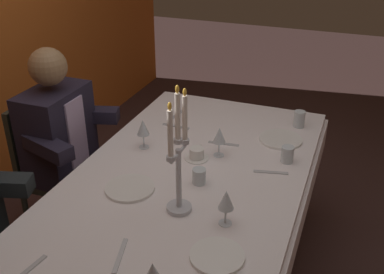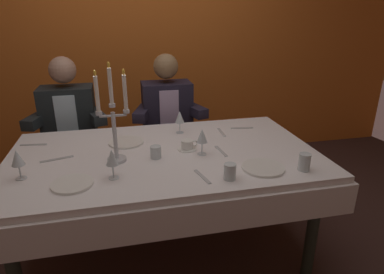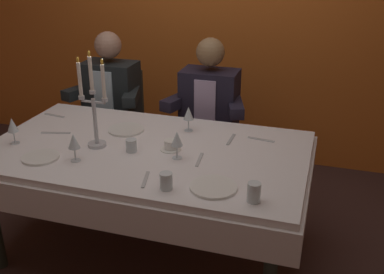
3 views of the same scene
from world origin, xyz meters
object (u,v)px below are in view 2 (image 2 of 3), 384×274
at_px(wine_glass_0, 112,158).
at_px(water_tumbler_0, 156,152).
at_px(wine_glass_2, 17,159).
at_px(dinner_plate_1, 72,184).
at_px(water_tumbler_1, 304,162).
at_px(dinner_plate_0, 126,142).
at_px(water_tumbler_2, 230,172).
at_px(candelabra, 114,123).
at_px(wine_glass_3, 202,137).
at_px(dinner_plate_2, 263,168).
at_px(coffee_cup_0, 187,145).
at_px(seated_diner_1, 167,112).
at_px(wine_glass_1, 180,117).
at_px(seated_diner_0, 69,118).
at_px(dining_table, 165,169).

bearing_deg(wine_glass_0, water_tumbler_0, 39.72).
distance_m(wine_glass_2, water_tumbler_0, 0.74).
bearing_deg(dinner_plate_1, water_tumbler_1, -4.78).
height_order(dinner_plate_1, water_tumbler_0, water_tumbler_0).
height_order(dinner_plate_1, wine_glass_2, wine_glass_2).
height_order(dinner_plate_0, water_tumbler_2, water_tumbler_2).
xyz_separation_m(candelabra, water_tumbler_1, (1.01, -0.35, -0.19)).
height_order(candelabra, wine_glass_3, candelabra).
bearing_deg(dinner_plate_2, water_tumbler_0, 153.99).
bearing_deg(coffee_cup_0, wine_glass_0, -147.16).
height_order(water_tumbler_2, seated_diner_1, seated_diner_1).
bearing_deg(wine_glass_3, dinner_plate_0, 147.38).
bearing_deg(wine_glass_2, coffee_cup_0, 11.78).
bearing_deg(water_tumbler_0, coffee_cup_0, 23.17).
xyz_separation_m(wine_glass_1, coffee_cup_0, (-0.01, -0.31, -0.09)).
distance_m(water_tumbler_1, seated_diner_0, 1.91).
distance_m(dinner_plate_0, water_tumbler_0, 0.33).
relative_size(dining_table, seated_diner_0, 1.56).
relative_size(seated_diner_0, seated_diner_1, 1.00).
bearing_deg(water_tumbler_2, candelabra, 147.89).
xyz_separation_m(dining_table, wine_glass_0, (-0.31, -0.28, 0.23)).
relative_size(water_tumbler_2, coffee_cup_0, 0.66).
bearing_deg(wine_glass_3, dining_table, 160.12).
distance_m(water_tumbler_1, coffee_cup_0, 0.72).
relative_size(candelabra, dinner_plate_2, 2.41).
bearing_deg(dinner_plate_0, water_tumbler_1, -33.36).
height_order(dining_table, dinner_plate_2, dinner_plate_2).
bearing_deg(seated_diner_1, water_tumbler_0, -102.55).
height_order(dinner_plate_2, water_tumbler_2, water_tumbler_2).
distance_m(dinner_plate_1, dinner_plate_2, 1.03).
xyz_separation_m(dining_table, seated_diner_1, (0.15, 0.89, 0.11)).
distance_m(wine_glass_1, wine_glass_2, 1.08).
bearing_deg(wine_glass_2, water_tumbler_2, -13.01).
bearing_deg(wine_glass_2, dinner_plate_0, 34.63).
xyz_separation_m(wine_glass_0, water_tumbler_1, (1.03, -0.14, -0.07)).
distance_m(dinner_plate_2, wine_glass_2, 1.31).
height_order(wine_glass_2, seated_diner_1, seated_diner_1).
bearing_deg(seated_diner_1, wine_glass_1, -89.04).
xyz_separation_m(water_tumbler_2, seated_diner_1, (-0.13, 1.31, -0.05)).
bearing_deg(water_tumbler_0, wine_glass_1, 60.92).
xyz_separation_m(dinner_plate_1, seated_diner_1, (0.67, 1.20, -0.01)).
bearing_deg(wine_glass_3, wine_glass_0, -159.37).
xyz_separation_m(coffee_cup_0, seated_diner_1, (0.00, 0.87, -0.03)).
height_order(dinner_plate_0, water_tumbler_1, water_tumbler_1).
xyz_separation_m(wine_glass_0, water_tumbler_0, (0.25, 0.21, -0.08)).
relative_size(wine_glass_3, water_tumbler_0, 2.16).
distance_m(water_tumbler_2, seated_diner_1, 1.32).
height_order(wine_glass_2, coffee_cup_0, wine_glass_2).
distance_m(dining_table, seated_diner_1, 0.91).
relative_size(wine_glass_0, wine_glass_1, 1.00).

